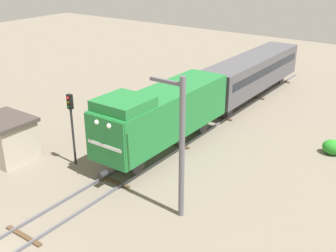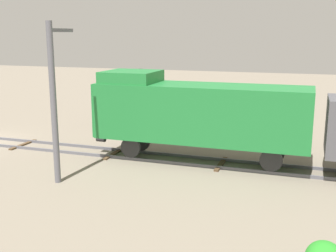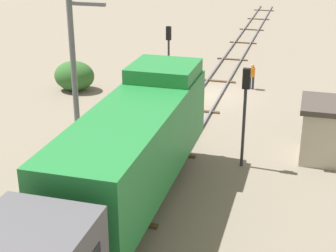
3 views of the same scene
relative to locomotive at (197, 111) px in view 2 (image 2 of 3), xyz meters
name	(u,v)px [view 2 (image 2 of 3)]	position (x,y,z in m)	size (l,w,h in m)	color
locomotive	(197,111)	(0.00, 0.00, 0.00)	(2.90, 11.60, 4.60)	#1E7233
traffic_signal_mid	(140,92)	(-3.40, -4.57, 0.39)	(0.32, 0.34, 4.58)	#262628
catenary_mast	(54,99)	(4.93, -5.26, 1.10)	(1.94, 0.28, 7.26)	#595960
relay_hut	(138,107)	(-7.50, -6.49, -1.38)	(3.50, 2.90, 2.74)	#B2A893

